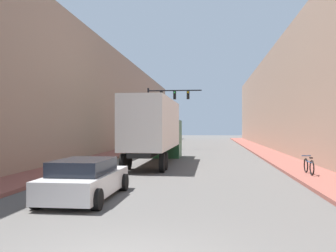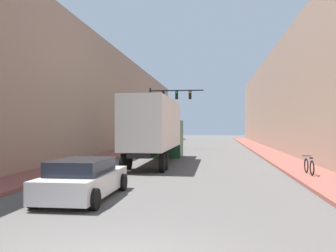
{
  "view_description": "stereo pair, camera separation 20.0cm",
  "coord_description": "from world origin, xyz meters",
  "px_view_note": "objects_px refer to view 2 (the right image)",
  "views": [
    {
      "loc": [
        1.66,
        -6.33,
        2.43
      ],
      "look_at": [
        -0.59,
        13.07,
        2.46
      ],
      "focal_mm": 40.0,
      "sensor_mm": 36.0,
      "label": 1
    },
    {
      "loc": [
        1.86,
        -6.3,
        2.43
      ],
      "look_at": [
        -0.59,
        13.07,
        2.46
      ],
      "focal_mm": 40.0,
      "sensor_mm": 36.0,
      "label": 2
    }
  ],
  "objects_px": {
    "sedan_car": "(83,179)",
    "parked_bicycle": "(309,166)",
    "traffic_signal_gantry": "(164,105)",
    "semi_truck": "(157,129)"
  },
  "relations": [
    {
      "from": "sedan_car",
      "to": "parked_bicycle",
      "type": "relative_size",
      "value": 2.56
    },
    {
      "from": "semi_truck",
      "to": "parked_bicycle",
      "type": "relative_size",
      "value": 6.83
    },
    {
      "from": "semi_truck",
      "to": "sedan_car",
      "type": "xyz_separation_m",
      "value": [
        -0.59,
        -12.34,
        -1.65
      ]
    },
    {
      "from": "semi_truck",
      "to": "sedan_car",
      "type": "distance_m",
      "value": 12.47
    },
    {
      "from": "sedan_car",
      "to": "traffic_signal_gantry",
      "type": "distance_m",
      "value": 28.78
    },
    {
      "from": "semi_truck",
      "to": "sedan_car",
      "type": "bearing_deg",
      "value": -92.71
    },
    {
      "from": "semi_truck",
      "to": "traffic_signal_gantry",
      "type": "xyz_separation_m",
      "value": [
        -1.74,
        16.12,
        2.45
      ]
    },
    {
      "from": "sedan_car",
      "to": "parked_bicycle",
      "type": "distance_m",
      "value": 10.96
    },
    {
      "from": "sedan_car",
      "to": "traffic_signal_gantry",
      "type": "xyz_separation_m",
      "value": [
        -1.15,
        28.46,
        4.1
      ]
    },
    {
      "from": "semi_truck",
      "to": "parked_bicycle",
      "type": "xyz_separation_m",
      "value": [
        8.29,
        -5.92,
        -1.77
      ]
    }
  ]
}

